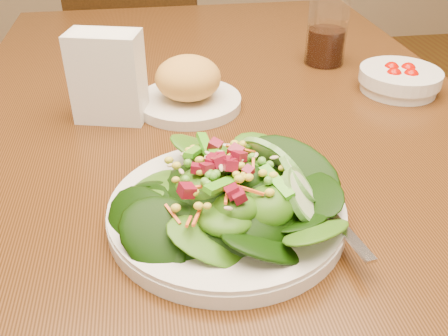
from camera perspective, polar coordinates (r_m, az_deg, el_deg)
The scene contains 7 objects.
dining_table at distance 0.88m, azimuth 0.32°, elevation -0.18°, with size 0.90×1.40×0.75m.
chair_far at distance 1.89m, azimuth -9.24°, elevation 13.86°, with size 0.55×0.55×0.99m.
salad_plate at distance 0.59m, azimuth 1.25°, elevation -3.47°, with size 0.29×0.28×0.08m.
bread_plate at distance 0.85m, azimuth -4.09°, elevation 9.18°, with size 0.18×0.18×0.09m.
tomato_bowl at distance 0.97m, azimuth 19.41°, elevation 9.53°, with size 0.15×0.15×0.05m.
drinking_glass at distance 1.06m, azimuth 11.65°, elevation 14.75°, with size 0.08×0.08×0.14m.
napkin_holder at distance 0.82m, azimuth -13.17°, elevation 10.34°, with size 0.12×0.09×0.14m.
Camera 1 is at (-0.12, -0.73, 1.13)m, focal length 40.00 mm.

